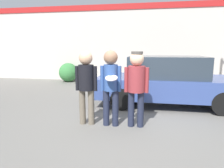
# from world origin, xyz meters

# --- Properties ---
(ground_plane) EXTENTS (56.00, 56.00, 0.00)m
(ground_plane) POSITION_xyz_m (0.00, 0.00, 0.00)
(ground_plane) COLOR #66635E
(storefront_building) EXTENTS (24.00, 0.22, 4.15)m
(storefront_building) POSITION_xyz_m (0.00, 6.46, 2.11)
(storefront_building) COLOR beige
(storefront_building) RESTS_ON ground
(person_left) EXTENTS (0.53, 0.36, 1.76)m
(person_left) POSITION_xyz_m (-0.92, -0.18, 1.06)
(person_left) COLOR #665B4C
(person_left) RESTS_ON ground
(person_middle_with_frisbee) EXTENTS (0.49, 0.54, 1.78)m
(person_middle_with_frisbee) POSITION_xyz_m (-0.33, -0.18, 1.07)
(person_middle_with_frisbee) COLOR #1E2338
(person_middle_with_frisbee) RESTS_ON ground
(person_right) EXTENTS (0.56, 0.39, 1.76)m
(person_right) POSITION_xyz_m (0.25, -0.14, 1.07)
(person_right) COLOR #1E2338
(person_right) RESTS_ON ground
(parked_car_near) EXTENTS (4.53, 1.94, 1.58)m
(parked_car_near) POSITION_xyz_m (1.14, 1.95, 0.78)
(parked_car_near) COLOR #334784
(parked_car_near) RESTS_ON ground
(shrub) EXTENTS (1.03, 1.03, 1.03)m
(shrub) POSITION_xyz_m (-3.82, 5.75, 0.52)
(shrub) COLOR #387A3D
(shrub) RESTS_ON ground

